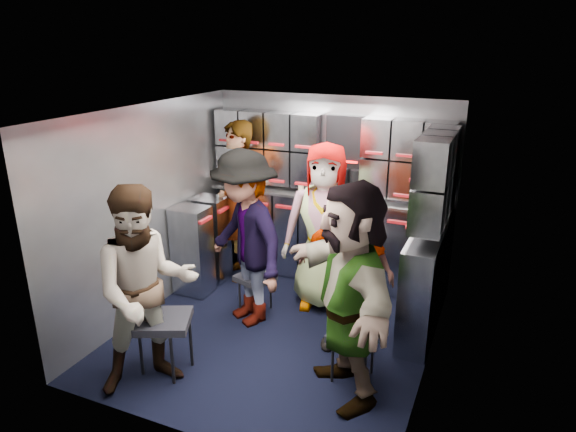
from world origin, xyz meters
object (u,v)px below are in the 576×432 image
at_px(attendant_standing, 238,202).
at_px(attendant_arc_a, 146,290).
at_px(attendant_arc_b, 245,239).
at_px(attendant_arc_e, 350,293).
at_px(jump_seat_mid_left, 255,280).
at_px(jump_seat_center, 329,265).
at_px(jump_seat_mid_right, 349,301).
at_px(jump_seat_near_left, 164,324).
at_px(jump_seat_near_right, 354,337).
at_px(attendant_arc_c, 324,227).
at_px(attendant_arc_d, 345,270).

bearing_deg(attendant_standing, attendant_arc_a, -33.19).
xyz_separation_m(attendant_arc_b, attendant_arc_e, (1.24, -0.68, 0.01)).
relative_size(attendant_standing, attendant_arc_b, 1.06).
relative_size(jump_seat_mid_left, attendant_arc_a, 0.25).
height_order(jump_seat_center, jump_seat_mid_right, jump_seat_mid_right).
height_order(jump_seat_near_left, attendant_standing, attendant_standing).
xyz_separation_m(jump_seat_near_right, attendant_arc_e, (0.00, -0.18, 0.49)).
height_order(jump_seat_mid_left, attendant_arc_c, attendant_arc_c).
bearing_deg(attendant_arc_c, attendant_arc_e, -74.63).
bearing_deg(jump_seat_near_left, attendant_arc_c, 63.16).
xyz_separation_m(attendant_standing, attendant_arc_b, (0.55, -0.86, -0.05)).
height_order(attendant_standing, attendant_arc_b, attendant_standing).
relative_size(jump_seat_mid_right, attendant_arc_c, 0.27).
xyz_separation_m(jump_seat_near_left, jump_seat_mid_right, (1.25, 1.12, -0.07)).
height_order(jump_seat_mid_right, jump_seat_near_right, jump_seat_near_right).
relative_size(attendant_arc_c, attendant_arc_e, 0.99).
bearing_deg(attendant_arc_c, attendant_arc_a, -126.15).
distance_m(attendant_standing, attendant_arc_d, 1.84).
bearing_deg(jump_seat_mid_right, attendant_arc_c, 130.89).
relative_size(jump_seat_mid_left, attendant_standing, 0.23).
height_order(attendant_arc_a, attendant_arc_e, attendant_arc_e).
xyz_separation_m(jump_seat_mid_right, attendant_arc_a, (-1.25, -1.30, 0.47)).
relative_size(jump_seat_mid_left, jump_seat_mid_right, 0.92).
distance_m(jump_seat_mid_right, attendant_arc_d, 0.43).
distance_m(jump_seat_near_left, jump_seat_near_right, 1.56).
bearing_deg(jump_seat_center, attendant_arc_b, -126.78).
bearing_deg(jump_seat_near_right, attendant_arc_b, 158.09).
relative_size(jump_seat_center, jump_seat_near_right, 0.99).
bearing_deg(attendant_arc_d, attendant_standing, 153.69).
bearing_deg(attendant_arc_d, attendant_arc_a, -133.58).
bearing_deg(jump_seat_mid_right, attendant_arc_a, -133.89).
bearing_deg(jump_seat_mid_left, jump_seat_mid_right, -4.22).
height_order(jump_seat_near_left, jump_seat_near_right, jump_seat_near_left).
xyz_separation_m(jump_seat_near_left, attendant_standing, (-0.32, 1.88, 0.48)).
relative_size(attendant_arc_a, attendant_arc_b, 0.97).
bearing_deg(attendant_arc_e, jump_seat_near_right, 140.85).
bearing_deg(attendant_arc_d, jump_seat_near_left, -138.49).
relative_size(attendant_arc_b, attendant_arc_c, 1.00).
relative_size(jump_seat_mid_left, jump_seat_near_right, 0.97).
bearing_deg(attendant_arc_c, jump_seat_near_right, -70.97).
xyz_separation_m(jump_seat_center, attendant_arc_d, (0.43, -0.86, 0.39)).
bearing_deg(jump_seat_mid_left, attendant_arc_a, -99.65).
distance_m(jump_seat_center, jump_seat_mid_right, 0.80).
distance_m(jump_seat_near_left, attendant_standing, 1.97).
height_order(jump_seat_near_left, attendant_arc_c, attendant_arc_c).
xyz_separation_m(jump_seat_mid_right, attendant_arc_d, (-0.00, -0.18, 0.39)).
bearing_deg(jump_seat_mid_left, attendant_arc_d, -14.07).
relative_size(jump_seat_mid_right, jump_seat_near_right, 1.06).
height_order(jump_seat_mid_left, jump_seat_center, jump_seat_center).
relative_size(attendant_arc_a, attendant_arc_c, 0.97).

